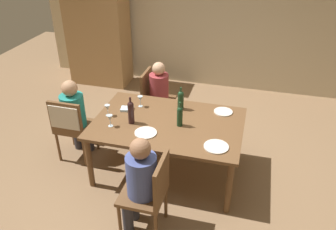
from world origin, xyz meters
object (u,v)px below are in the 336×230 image
(wine_glass_near_right, at_px, (108,108))
(wine_bottle_tall_green, at_px, (180,116))
(dining_table, at_px, (168,127))
(chair_far_left, at_px, (154,96))
(person_woman_host, at_px, (161,91))
(person_man_bearded, at_px, (139,179))
(wine_glass_centre, at_px, (140,99))
(person_man_guest, at_px, (75,113))
(wine_bottle_dark_red, at_px, (131,112))
(wine_bottle_short_olive, at_px, (181,100))
(chair_near, at_px, (151,190))
(dinner_plate_guest_right, at_px, (223,112))
(armoire_cabinet, at_px, (98,27))
(chair_left_end, at_px, (70,123))
(dinner_plate_guest_left, at_px, (146,133))
(handbag, at_px, (91,134))
(dinner_plate_host, at_px, (216,147))
(wine_glass_near_left, at_px, (110,118))

(wine_glass_near_right, bearing_deg, wine_bottle_tall_green, 0.49)
(dining_table, distance_m, chair_far_left, 1.10)
(chair_far_left, relative_size, person_woman_host, 0.85)
(person_man_bearded, distance_m, wine_glass_centre, 1.35)
(chair_far_left, xyz_separation_m, person_man_guest, (-0.79, -0.95, 0.12))
(person_man_bearded, height_order, wine_bottle_dark_red, person_man_bearded)
(wine_bottle_short_olive, bearing_deg, chair_near, -89.29)
(wine_glass_near_right, height_order, dinner_plate_guest_right, wine_glass_near_right)
(wine_bottle_dark_red, bearing_deg, armoire_cabinet, 122.49)
(chair_left_end, height_order, wine_bottle_short_olive, wine_bottle_short_olive)
(dining_table, bearing_deg, armoire_cabinet, 130.38)
(dinner_plate_guest_left, distance_m, handbag, 1.42)
(wine_glass_near_right, distance_m, dinner_plate_guest_right, 1.45)
(chair_near, height_order, wine_glass_centre, chair_near)
(wine_bottle_dark_red, distance_m, wine_glass_centre, 0.42)
(person_man_bearded, distance_m, handbag, 1.91)
(person_man_bearded, bearing_deg, dinner_plate_host, -46.94)
(person_man_guest, bearing_deg, wine_glass_near_left, -24.25)
(dinner_plate_host, height_order, dinner_plate_guest_right, same)
(chair_left_end, xyz_separation_m, wine_bottle_dark_red, (0.86, -0.01, 0.29))
(chair_far_left, xyz_separation_m, wine_glass_near_left, (-0.14, -1.24, 0.31))
(wine_glass_centre, bearing_deg, dining_table, -32.41)
(person_man_guest, distance_m, handbag, 0.63)
(dining_table, height_order, person_man_guest, person_man_guest)
(chair_far_left, height_order, wine_bottle_short_olive, wine_bottle_short_olive)
(person_woman_host, bearing_deg, wine_bottle_tall_green, 27.64)
(wine_glass_near_right, bearing_deg, chair_far_left, 75.13)
(person_woman_host, relative_size, handbag, 3.88)
(armoire_cabinet, distance_m, wine_glass_centre, 2.59)
(chair_far_left, bearing_deg, wine_glass_near_left, -6.55)
(person_man_guest, bearing_deg, dining_table, -1.16)
(chair_left_end, bearing_deg, chair_far_left, 54.49)
(chair_near, xyz_separation_m, chair_left_end, (-1.37, 0.86, 0.06))
(armoire_cabinet, xyz_separation_m, dinner_plate_guest_left, (1.81, -2.65, -0.36))
(wine_bottle_short_olive, xyz_separation_m, dinner_plate_host, (0.57, -0.71, -0.13))
(person_man_guest, xyz_separation_m, dinner_plate_guest_right, (1.89, 0.39, 0.09))
(chair_far_left, relative_size, wine_glass_near_right, 6.17)
(person_man_bearded, height_order, wine_glass_centre, person_man_bearded)
(person_woman_host, distance_m, wine_glass_near_left, 1.29)
(wine_bottle_tall_green, xyz_separation_m, wine_glass_near_left, (-0.79, -0.23, -0.03))
(chair_left_end, distance_m, person_woman_host, 1.42)
(armoire_cabinet, height_order, handbag, armoire_cabinet)
(handbag, bearing_deg, wine_glass_centre, -4.44)
(chair_far_left, relative_size, chair_left_end, 1.00)
(chair_far_left, distance_m, handbag, 1.09)
(person_man_guest, bearing_deg, dinner_plate_guest_left, -16.68)
(chair_near, distance_m, wine_bottle_short_olive, 1.38)
(chair_left_end, xyz_separation_m, person_man_bearded, (1.25, -0.86, 0.06))
(wine_bottle_tall_green, height_order, dinner_plate_guest_right, wine_bottle_tall_green)
(chair_left_end, bearing_deg, armoire_cabinet, 106.23)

